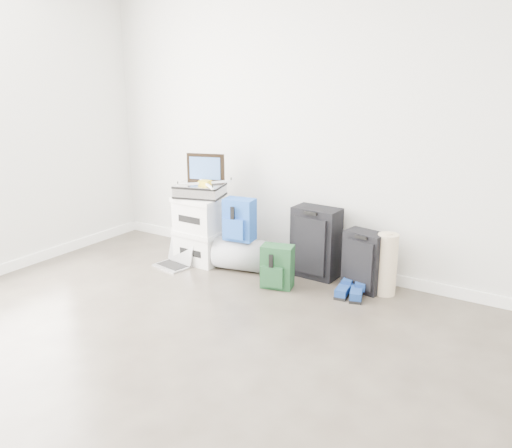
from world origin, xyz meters
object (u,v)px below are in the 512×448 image
Objects in this scene: carry_on at (364,261)px; laptop at (176,260)px; large_suitcase at (316,243)px; boxes_stack at (201,229)px; briefcase at (200,191)px; duffel_bag at (241,254)px.

carry_on reaches higher than laptop.
boxes_stack is at bearing -165.47° from large_suitcase.
boxes_stack reaches higher than carry_on.
briefcase is 1.22m from large_suitcase.
laptop is (-0.60, -0.26, -0.10)m from duffel_bag.
laptop is (-1.76, -0.41, -0.21)m from carry_on.
briefcase is at bearing 69.12° from laptop.
duffel_bag is 0.73m from large_suitcase.
boxes_stack is 1.51× the size of briefcase.
duffel_bag is 0.65m from laptop.
boxes_stack is at bearing 87.76° from briefcase.
boxes_stack is 1.01× the size of large_suitcase.
duffel_bag is at bearing -162.11° from carry_on.
briefcase reaches higher than laptop.
large_suitcase is (1.12, 0.25, -0.40)m from briefcase.
large_suitcase reaches higher than carry_on.
carry_on is 1.82m from laptop.
briefcase is at bearing -74.93° from boxes_stack.
briefcase is 1.69m from carry_on.
boxes_stack is 1.15m from large_suitcase.
boxes_stack reaches higher than large_suitcase.
laptop is at bearing -156.55° from carry_on.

